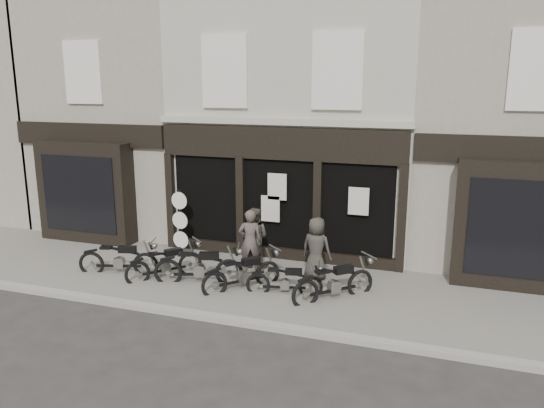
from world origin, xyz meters
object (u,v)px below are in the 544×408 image
(man_left, at_px, (250,241))
(man_centre, at_px, (254,237))
(motorcycle_3, at_px, (243,276))
(motorcycle_4, at_px, (285,283))
(motorcycle_1, at_px, (165,266))
(motorcycle_0, at_px, (119,262))
(motorcycle_5, at_px, (334,286))
(man_right, at_px, (316,248))
(motorcycle_2, at_px, (200,270))
(advert_sign_post, at_px, (181,226))

(man_left, relative_size, man_centre, 1.03)
(motorcycle_3, distance_m, motorcycle_4, 1.10)
(motorcycle_1, bearing_deg, motorcycle_4, -50.79)
(motorcycle_0, bearing_deg, man_centre, 10.59)
(man_centre, bearing_deg, motorcycle_1, 32.60)
(motorcycle_0, xyz_separation_m, motorcycle_5, (5.83, 0.16, 0.01))
(man_centre, height_order, man_right, man_centre)
(motorcycle_2, relative_size, motorcycle_4, 1.20)
(motorcycle_3, height_order, man_right, man_right)
(motorcycle_4, bearing_deg, motorcycle_0, 168.26)
(motorcycle_0, relative_size, man_centre, 1.27)
(motorcycle_4, xyz_separation_m, motorcycle_5, (1.20, 0.08, 0.07))
(motorcycle_3, bearing_deg, motorcycle_0, 132.54)
(motorcycle_0, xyz_separation_m, man_right, (5.10, 1.26, 0.53))
(man_right, bearing_deg, motorcycle_1, 27.28)
(motorcycle_2, relative_size, man_left, 1.29)
(motorcycle_5, relative_size, man_centre, 1.05)
(motorcycle_5, distance_m, man_left, 2.77)
(motorcycle_2, bearing_deg, motorcycle_0, 163.60)
(motorcycle_0, distance_m, motorcycle_1, 1.32)
(man_centre, height_order, advert_sign_post, advert_sign_post)
(motorcycle_0, height_order, man_right, man_right)
(motorcycle_0, height_order, man_left, man_left)
(motorcycle_1, distance_m, motorcycle_4, 3.32)
(motorcycle_1, distance_m, man_right, 3.99)
(motorcycle_1, xyz_separation_m, man_left, (1.99, 1.03, 0.58))
(man_centre, bearing_deg, advert_sign_post, -10.43)
(motorcycle_0, relative_size, motorcycle_1, 1.21)
(motorcycle_4, relative_size, motorcycle_5, 1.05)
(motorcycle_5, relative_size, man_right, 1.08)
(man_left, bearing_deg, motorcycle_1, 8.67)
(man_right, height_order, advert_sign_post, advert_sign_post)
(advert_sign_post, bearing_deg, man_centre, -2.10)
(advert_sign_post, bearing_deg, motorcycle_3, -30.09)
(motorcycle_4, distance_m, man_left, 1.82)
(motorcycle_2, bearing_deg, motorcycle_4, -18.22)
(motorcycle_2, xyz_separation_m, man_right, (2.76, 1.18, 0.50))
(motorcycle_3, bearing_deg, advert_sign_post, 97.56)
(motorcycle_0, xyz_separation_m, motorcycle_1, (1.31, 0.14, -0.01))
(motorcycle_0, height_order, motorcycle_2, motorcycle_2)
(motorcycle_1, bearing_deg, man_right, -33.42)
(motorcycle_2, distance_m, advert_sign_post, 2.38)
(motorcycle_3, bearing_deg, motorcycle_1, 129.67)
(motorcycle_0, distance_m, motorcycle_5, 5.83)
(motorcycle_5, xyz_separation_m, man_centre, (-2.57, 1.45, 0.53))
(motorcycle_2, xyz_separation_m, motorcycle_3, (1.19, -0.01, -0.03))
(motorcycle_2, xyz_separation_m, motorcycle_5, (3.48, 0.08, -0.01))
(motorcycle_3, relative_size, advert_sign_post, 0.85)
(motorcycle_1, xyz_separation_m, motorcycle_3, (2.22, -0.07, 0.01))
(motorcycle_3, xyz_separation_m, motorcycle_5, (2.30, 0.10, 0.01))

